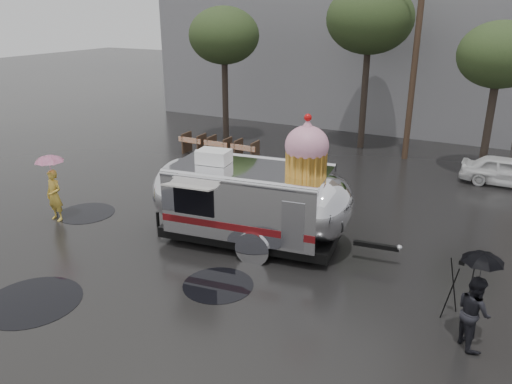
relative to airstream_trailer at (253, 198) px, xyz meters
The scene contains 14 objects.
ground 2.89m from the airstream_trailer, 98.15° to the right, with size 120.00×120.00×0.00m, color black.
puddles 4.10m from the airstream_trailer, 135.81° to the right, with size 8.71×8.09×0.01m.
grey_building 22.55m from the airstream_trailer, 101.41° to the left, with size 22.00×12.00×13.00m, color slate.
utility_pole 12.16m from the airstream_trailer, 79.46° to the left, with size 1.60×0.28×9.00m.
tree_left 13.47m from the airstream_trailer, 124.84° to the left, with size 3.64×3.64×6.95m.
tree_mid 13.46m from the airstream_trailer, 91.60° to the left, with size 4.20×4.20×8.03m.
tree_right 12.49m from the airstream_trailer, 61.84° to the left, with size 3.36×3.36×6.42m.
barricade_row 9.61m from the airstream_trailer, 128.11° to the left, with size 4.30×0.80×1.00m.
airstream_trailer is the anchor object (origin of this frame).
person_left 7.05m from the airstream_trailer, 167.01° to the right, with size 0.64×0.43×1.78m, color yellow.
umbrella_pink 7.03m from the airstream_trailer, 167.01° to the right, with size 1.16×1.16×2.34m.
person_right 6.91m from the airstream_trailer, 18.85° to the right, with size 0.80×0.44×1.67m, color black.
umbrella_black 6.90m from the airstream_trailer, 18.85° to the right, with size 1.05×1.05×2.27m.
tripod 6.26m from the airstream_trailer, 12.29° to the right, with size 0.57×0.64×1.54m.
Camera 1 is at (6.99, -9.94, 6.93)m, focal length 35.00 mm.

